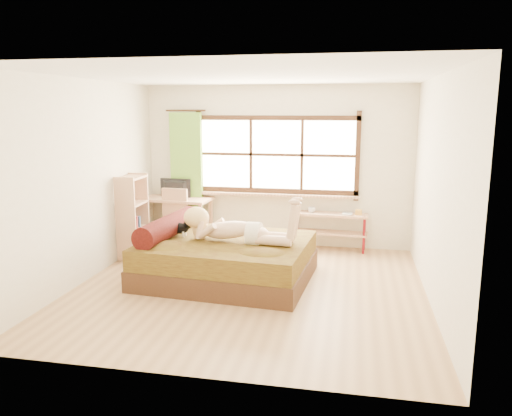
% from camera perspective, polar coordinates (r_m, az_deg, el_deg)
% --- Properties ---
extents(floor, '(4.50, 4.50, 0.00)m').
position_cam_1_polar(floor, '(6.60, -0.81, -9.17)').
color(floor, '#9E754C').
rests_on(floor, ground).
extents(ceiling, '(4.50, 4.50, 0.00)m').
position_cam_1_polar(ceiling, '(6.20, -0.88, 14.92)').
color(ceiling, white).
rests_on(ceiling, wall_back).
extents(wall_back, '(4.50, 0.00, 4.50)m').
position_cam_1_polar(wall_back, '(8.46, 2.34, 4.76)').
color(wall_back, silver).
rests_on(wall_back, floor).
extents(wall_front, '(4.50, 0.00, 4.50)m').
position_cam_1_polar(wall_front, '(4.13, -7.37, -2.18)').
color(wall_front, silver).
rests_on(wall_front, floor).
extents(wall_left, '(0.00, 4.50, 4.50)m').
position_cam_1_polar(wall_left, '(7.08, -18.99, 2.90)').
color(wall_left, silver).
rests_on(wall_left, floor).
extents(wall_right, '(0.00, 4.50, 4.50)m').
position_cam_1_polar(wall_right, '(6.20, 19.95, 1.73)').
color(wall_right, silver).
rests_on(wall_right, floor).
extents(window, '(2.80, 0.16, 1.46)m').
position_cam_1_polar(window, '(8.41, 2.32, 5.82)').
color(window, '#FFEDBF').
rests_on(window, wall_back).
extents(curtain, '(0.55, 0.10, 2.20)m').
position_cam_1_polar(curtain, '(8.74, -7.91, 3.55)').
color(curtain, '#577D22').
rests_on(curtain, wall_back).
extents(bed, '(2.35, 1.95, 0.84)m').
position_cam_1_polar(bed, '(6.88, -3.77, -5.69)').
color(bed, black).
rests_on(bed, floor).
extents(woman, '(1.58, 0.57, 0.66)m').
position_cam_1_polar(woman, '(6.63, -2.24, -1.09)').
color(woman, '#D8AC8B').
rests_on(woman, bed).
extents(kitten, '(0.34, 0.16, 0.27)m').
position_cam_1_polar(kitten, '(7.07, -8.83, -2.11)').
color(kitten, black).
rests_on(kitten, bed).
extents(desk, '(1.33, 0.69, 0.80)m').
position_cam_1_polar(desk, '(8.71, -9.40, 0.47)').
color(desk, tan).
rests_on(desk, floor).
extents(monitor, '(0.56, 0.12, 0.32)m').
position_cam_1_polar(monitor, '(8.71, -9.34, 2.25)').
color(monitor, black).
rests_on(monitor, desk).
extents(chair, '(0.48, 0.48, 1.01)m').
position_cam_1_polar(chair, '(8.37, -9.54, -0.93)').
color(chair, tan).
rests_on(chair, floor).
extents(pipe_shelf, '(1.25, 0.38, 0.70)m').
position_cam_1_polar(pipe_shelf, '(8.34, 8.50, -1.71)').
color(pipe_shelf, tan).
rests_on(pipe_shelf, floor).
extents(cup, '(0.12, 0.12, 0.09)m').
position_cam_1_polar(cup, '(8.31, 6.39, -0.21)').
color(cup, gray).
rests_on(cup, pipe_shelf).
extents(book, '(0.18, 0.24, 0.02)m').
position_cam_1_polar(book, '(8.29, 9.82, -0.59)').
color(book, gray).
rests_on(book, pipe_shelf).
extents(bookshelf, '(0.33, 0.57, 1.30)m').
position_cam_1_polar(bookshelf, '(8.03, -13.90, -0.90)').
color(bookshelf, tan).
rests_on(bookshelf, floor).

